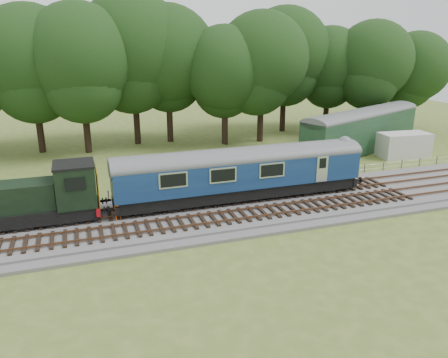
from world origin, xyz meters
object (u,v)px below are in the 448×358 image
object	(u,v)px
worker	(118,208)
parked_coach	(362,128)
caravan	(404,145)
shunter_loco	(31,200)
dmu_railcar	(241,169)

from	to	relation	value
worker	parked_coach	size ratio (longest dim) A/B	0.09
parked_coach	caravan	distance (m)	4.44
worker	caravan	world-z (taller)	caravan
shunter_loco	caravan	bearing A→B (deg)	11.57
worker	caravan	size ratio (longest dim) A/B	0.32
worker	caravan	distance (m)	30.22
caravan	parked_coach	bearing A→B (deg)	136.20
dmu_railcar	worker	distance (m)	8.97
worker	parked_coach	xyz separation A→B (m)	(26.34, 11.30, 1.35)
worker	shunter_loco	bearing A→B (deg)	148.26
shunter_loco	worker	size ratio (longest dim) A/B	5.57
shunter_loco	caravan	distance (m)	34.98
parked_coach	shunter_loco	bearing A→B (deg)	174.56
shunter_loco	caravan	world-z (taller)	shunter_loco
caravan	shunter_loco	bearing A→B (deg)	-163.01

